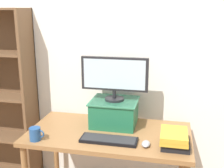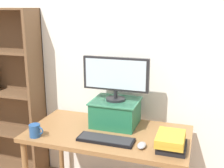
# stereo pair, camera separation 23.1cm
# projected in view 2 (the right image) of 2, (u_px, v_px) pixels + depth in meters

# --- Properties ---
(back_wall) EXTENTS (7.00, 0.08, 2.60)m
(back_wall) POSITION_uv_depth(u_px,v_px,m) (124.00, 56.00, 2.63)
(back_wall) COLOR silver
(back_wall) RESTS_ON ground_plane
(desk) EXTENTS (1.35, 0.71, 0.73)m
(desk) POSITION_uv_depth(u_px,v_px,m) (108.00, 140.00, 2.37)
(desk) COLOR olive
(desk) RESTS_ON ground_plane
(bookshelf_unit) EXTENTS (0.87, 0.28, 1.74)m
(bookshelf_unit) POSITION_uv_depth(u_px,v_px,m) (1.00, 90.00, 2.99)
(bookshelf_unit) COLOR brown
(bookshelf_unit) RESTS_ON ground_plane
(riser_box) EXTENTS (0.41, 0.36, 0.23)m
(riser_box) POSITION_uv_depth(u_px,v_px,m) (116.00, 112.00, 2.47)
(riser_box) COLOR #1E6642
(riser_box) RESTS_ON desk
(computer_monitor) EXTENTS (0.58, 0.17, 0.38)m
(computer_monitor) POSITION_uv_depth(u_px,v_px,m) (116.00, 76.00, 2.39)
(computer_monitor) COLOR black
(computer_monitor) RESTS_ON riser_box
(keyboard) EXTENTS (0.45, 0.15, 0.02)m
(keyboard) POSITION_uv_depth(u_px,v_px,m) (106.00, 140.00, 2.19)
(keyboard) COLOR black
(keyboard) RESTS_ON desk
(computer_mouse) EXTENTS (0.06, 0.10, 0.04)m
(computer_mouse) POSITION_uv_depth(u_px,v_px,m) (142.00, 145.00, 2.08)
(computer_mouse) COLOR #99999E
(computer_mouse) RESTS_ON desk
(book_stack) EXTENTS (0.22, 0.26, 0.12)m
(book_stack) POSITION_uv_depth(u_px,v_px,m) (171.00, 142.00, 2.04)
(book_stack) COLOR black
(book_stack) RESTS_ON desk
(coffee_mug) EXTENTS (0.12, 0.09, 0.10)m
(coffee_mug) POSITION_uv_depth(u_px,v_px,m) (35.00, 131.00, 2.25)
(coffee_mug) COLOR #234C84
(coffee_mug) RESTS_ON desk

